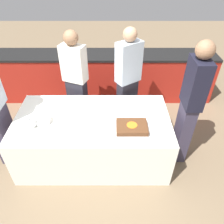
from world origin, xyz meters
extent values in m
plane|color=#7A664C|center=(0.00, 0.00, 0.00)|extent=(14.00, 14.00, 0.00)
cube|color=#A82319|center=(0.00, 1.61, 0.44)|extent=(4.40, 0.55, 0.88)
cube|color=black|center=(0.00, 1.61, 0.90)|extent=(4.40, 0.58, 0.04)
cube|color=white|center=(0.00, 0.00, 0.36)|extent=(2.05, 1.07, 0.72)
cube|color=#B7B2AD|center=(0.51, -0.21, 0.73)|extent=(0.42, 0.32, 0.00)
cube|color=#56331C|center=(0.51, -0.21, 0.76)|extent=(0.38, 0.28, 0.06)
cylinder|color=orange|center=(0.51, -0.21, 0.79)|extent=(0.13, 0.13, 0.00)
cylinder|color=white|center=(-0.62, -0.09, 0.76)|extent=(0.20, 0.20, 0.07)
cylinder|color=white|center=(-0.74, -0.21, 0.73)|extent=(0.06, 0.06, 0.00)
cylinder|color=white|center=(-0.74, -0.21, 0.76)|extent=(0.01, 0.01, 0.07)
cylinder|color=white|center=(-0.74, -0.21, 0.86)|extent=(0.05, 0.05, 0.12)
cylinder|color=white|center=(0.59, 0.08, 0.73)|extent=(0.21, 0.21, 0.00)
cube|color=white|center=(0.03, -0.43, 0.73)|extent=(0.17, 0.11, 0.02)
cube|color=#282833|center=(0.51, 0.75, 0.42)|extent=(0.35, 0.31, 0.85)
cube|color=silver|center=(0.51, 0.75, 1.16)|extent=(0.42, 0.37, 0.62)
sphere|color=tan|center=(0.51, 0.75, 1.57)|extent=(0.20, 0.20, 0.20)
cube|color=#383347|center=(-1.24, 0.00, 0.44)|extent=(0.16, 0.36, 0.88)
cube|color=#383347|center=(1.24, 0.00, 0.47)|extent=(0.16, 0.28, 0.94)
cube|color=black|center=(1.24, 0.00, 1.25)|extent=(0.20, 0.33, 0.61)
sphere|color=#936B4C|center=(1.24, 0.00, 1.66)|extent=(0.21, 0.21, 0.21)
cube|color=#282833|center=(-0.30, 0.75, 0.43)|extent=(0.34, 0.26, 0.86)
cube|color=silver|center=(-0.30, 0.75, 1.14)|extent=(0.40, 0.32, 0.55)
sphere|color=#936B4C|center=(-0.30, 0.75, 1.52)|extent=(0.21, 0.21, 0.21)
camera|label=1|loc=(0.26, -2.20, 2.56)|focal=35.00mm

